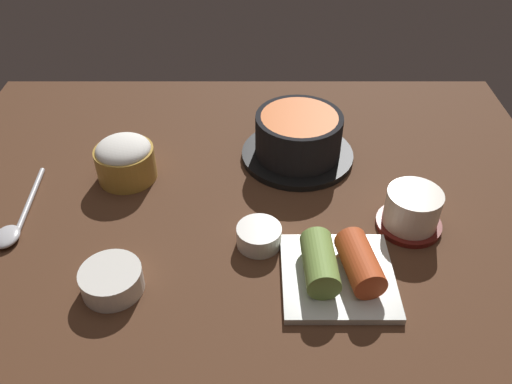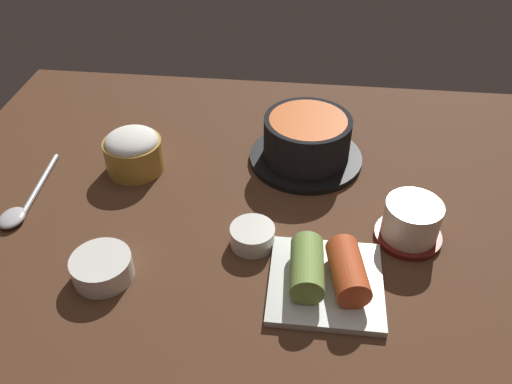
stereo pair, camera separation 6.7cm
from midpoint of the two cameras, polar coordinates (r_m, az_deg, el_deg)
dining_table at (r=81.51cm, az=-3.75°, el=-1.36°), size 100.00×76.00×2.00cm
stone_pot at (r=87.14cm, az=2.37°, el=5.80°), size 18.74×18.74×8.02cm
rice_bowl at (r=86.20cm, az=-16.22°, el=3.39°), size 9.33×9.33×6.98cm
tea_cup_with_saucer at (r=76.43cm, az=14.11°, el=-2.00°), size 9.35×9.35×6.12cm
banchan_cup_center at (r=72.57cm, az=-2.35°, el=-4.82°), size 6.22×6.22×2.88cm
kimchi_plate at (r=68.03cm, az=6.15°, el=-8.29°), size 14.45×14.45×5.27cm
side_bowl_near at (r=70.19cm, az=-18.08°, el=-9.12°), size 7.87×7.87×3.23cm
spoon at (r=84.49cm, az=-26.82°, el=-3.27°), size 3.60×18.26×1.35cm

